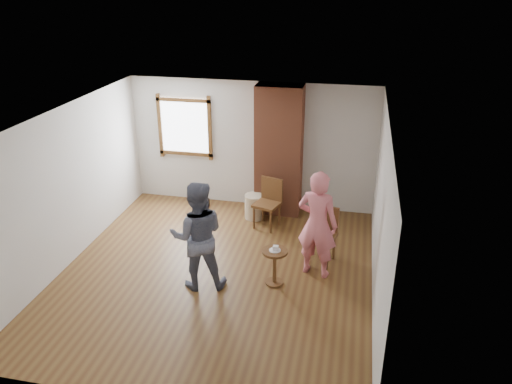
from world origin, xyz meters
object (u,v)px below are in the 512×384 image
(dining_chair_right, at_px, (323,232))
(person_pink, at_px, (317,224))
(man, at_px, (198,236))
(stoneware_crock, at_px, (254,207))
(side_table, at_px, (275,261))
(dining_chair_left, at_px, (269,200))

(dining_chair_right, bearing_deg, person_pink, -85.23)
(man, bearing_deg, stoneware_crock, -114.06)
(side_table, xyz_separation_m, man, (-1.14, -0.27, 0.47))
(side_table, xyz_separation_m, person_pink, (0.60, 0.43, 0.49))
(dining_chair_left, distance_m, side_table, 1.98)
(stoneware_crock, bearing_deg, dining_chair_right, -42.02)
(stoneware_crock, xyz_separation_m, man, (-0.35, -2.46, 0.63))
(stoneware_crock, height_order, dining_chair_right, dining_chair_right)
(dining_chair_left, bearing_deg, man, -89.96)
(side_table, bearing_deg, dining_chair_right, 52.89)
(man, bearing_deg, person_pink, -173.85)
(dining_chair_left, height_order, person_pink, person_pink)
(side_table, height_order, person_pink, person_pink)
(dining_chair_left, xyz_separation_m, man, (-0.69, -2.20, 0.34))
(dining_chair_left, bearing_deg, stoneware_crock, 160.17)
(stoneware_crock, height_order, man, man)
(dining_chair_left, relative_size, man, 0.55)
(side_table, distance_m, man, 1.26)
(side_table, distance_m, person_pink, 0.88)
(dining_chair_left, xyz_separation_m, person_pink, (1.05, -1.49, 0.36))
(person_pink, bearing_deg, dining_chair_left, -41.08)
(stoneware_crock, bearing_deg, dining_chair_left, -37.22)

